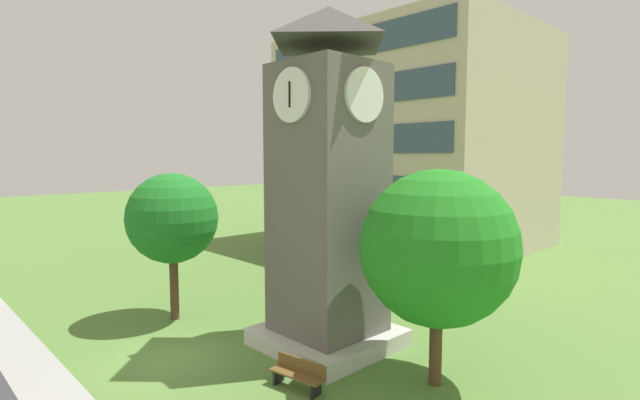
{
  "coord_description": "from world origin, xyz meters",
  "views": [
    {
      "loc": [
        15.02,
        -7.02,
        6.92
      ],
      "look_at": [
        1.47,
        5.81,
        5.19
      ],
      "focal_mm": 26.66,
      "sensor_mm": 36.0,
      "label": 1
    }
  ],
  "objects_px": {
    "park_bench": "(298,374)",
    "tree_near_tower": "(172,219)",
    "tree_streetside": "(438,248)",
    "clock_tower": "(328,197)"
  },
  "relations": [
    {
      "from": "clock_tower",
      "to": "tree_near_tower",
      "type": "relative_size",
      "value": 1.94
    },
    {
      "from": "tree_streetside",
      "to": "tree_near_tower",
      "type": "bearing_deg",
      "value": -164.36
    },
    {
      "from": "park_bench",
      "to": "tree_near_tower",
      "type": "distance_m",
      "value": 9.09
    },
    {
      "from": "clock_tower",
      "to": "tree_streetside",
      "type": "height_order",
      "value": "clock_tower"
    },
    {
      "from": "clock_tower",
      "to": "park_bench",
      "type": "bearing_deg",
      "value": -59.32
    },
    {
      "from": "park_bench",
      "to": "tree_near_tower",
      "type": "relative_size",
      "value": 0.3
    },
    {
      "from": "tree_streetside",
      "to": "park_bench",
      "type": "bearing_deg",
      "value": -129.3
    },
    {
      "from": "clock_tower",
      "to": "tree_near_tower",
      "type": "height_order",
      "value": "clock_tower"
    },
    {
      "from": "clock_tower",
      "to": "tree_near_tower",
      "type": "distance_m",
      "value": 7.14
    },
    {
      "from": "park_bench",
      "to": "tree_streetside",
      "type": "height_order",
      "value": "tree_streetside"
    }
  ]
}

